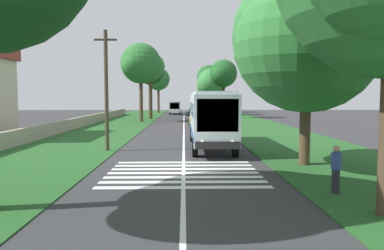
{
  "coord_description": "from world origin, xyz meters",
  "views": [
    {
      "loc": [
        -17.18,
        -0.04,
        3.42
      ],
      "look_at": [
        6.88,
        -0.54,
        1.6
      ],
      "focal_mm": 34.96,
      "sensor_mm": 36.0,
      "label": 1
    }
  ],
  "objects_px": {
    "trailing_minibus_0": "(175,106)",
    "roadside_tree_left_1": "(149,68)",
    "roadside_tree_left_2": "(140,64)",
    "roadside_tree_right_0": "(302,42)",
    "trailing_car_1": "(196,115)",
    "roadside_tree_left_3": "(150,72)",
    "roadside_tree_left_0": "(158,80)",
    "trailing_car_0": "(196,119)",
    "roadside_tree_right_4": "(211,84)",
    "roadside_tree_right_3": "(208,78)",
    "roadside_tree_right_2": "(223,74)",
    "utility_pole": "(106,89)",
    "pedestrian": "(336,169)",
    "coach_bus": "(210,116)",
    "trailing_car_2": "(193,112)"
  },
  "relations": [
    {
      "from": "trailing_car_2",
      "to": "roadside_tree_left_0",
      "type": "height_order",
      "value": "roadside_tree_left_0"
    },
    {
      "from": "trailing_minibus_0",
      "to": "pedestrian",
      "type": "height_order",
      "value": "trailing_minibus_0"
    },
    {
      "from": "trailing_minibus_0",
      "to": "roadside_tree_left_0",
      "type": "xyz_separation_m",
      "value": [
        5.19,
        3.76,
        5.45
      ]
    },
    {
      "from": "roadside_tree_right_4",
      "to": "trailing_car_1",
      "type": "bearing_deg",
      "value": 167.39
    },
    {
      "from": "trailing_minibus_0",
      "to": "roadside_tree_left_1",
      "type": "height_order",
      "value": "roadside_tree_left_1"
    },
    {
      "from": "roadside_tree_right_0",
      "to": "roadside_tree_left_3",
      "type": "bearing_deg",
      "value": 13.51
    },
    {
      "from": "trailing_car_1",
      "to": "roadside_tree_left_3",
      "type": "relative_size",
      "value": 0.41
    },
    {
      "from": "pedestrian",
      "to": "roadside_tree_right_3",
      "type": "bearing_deg",
      "value": 0.09
    },
    {
      "from": "trailing_car_0",
      "to": "roadside_tree_right_3",
      "type": "distance_m",
      "value": 35.91
    },
    {
      "from": "roadside_tree_right_2",
      "to": "utility_pole",
      "type": "xyz_separation_m",
      "value": [
        -36.7,
        11.07,
        -3.07
      ]
    },
    {
      "from": "trailing_car_0",
      "to": "roadside_tree_left_1",
      "type": "relative_size",
      "value": 0.42
    },
    {
      "from": "roadside_tree_left_2",
      "to": "pedestrian",
      "type": "height_order",
      "value": "roadside_tree_left_2"
    },
    {
      "from": "coach_bus",
      "to": "roadside_tree_left_2",
      "type": "bearing_deg",
      "value": 16.56
    },
    {
      "from": "roadside_tree_right_3",
      "to": "roadside_tree_right_4",
      "type": "xyz_separation_m",
      "value": [
        -11.11,
        0.25,
        -1.7
      ]
    },
    {
      "from": "roadside_tree_left_2",
      "to": "roadside_tree_right_0",
      "type": "relative_size",
      "value": 1.07
    },
    {
      "from": "trailing_car_2",
      "to": "roadside_tree_left_2",
      "type": "distance_m",
      "value": 17.84
    },
    {
      "from": "roadside_tree_right_4",
      "to": "pedestrian",
      "type": "xyz_separation_m",
      "value": [
        -57.04,
        -0.37,
        -4.85
      ]
    },
    {
      "from": "trailing_minibus_0",
      "to": "trailing_car_0",
      "type": "bearing_deg",
      "value": -173.29
    },
    {
      "from": "coach_bus",
      "to": "roadside_tree_left_2",
      "type": "height_order",
      "value": "roadside_tree_left_2"
    },
    {
      "from": "roadside_tree_right_3",
      "to": "trailing_car_0",
      "type": "bearing_deg",
      "value": 173.94
    },
    {
      "from": "trailing_minibus_0",
      "to": "pedestrian",
      "type": "relative_size",
      "value": 3.55
    },
    {
      "from": "roadside_tree_left_0",
      "to": "roadside_tree_right_0",
      "type": "xyz_separation_m",
      "value": [
        -61.1,
        -11.35,
        -0.91
      ]
    },
    {
      "from": "coach_bus",
      "to": "trailing_car_2",
      "type": "relative_size",
      "value": 2.6
    },
    {
      "from": "coach_bus",
      "to": "roadside_tree_left_3",
      "type": "bearing_deg",
      "value": 10.54
    },
    {
      "from": "roadside_tree_left_1",
      "to": "roadside_tree_right_0",
      "type": "height_order",
      "value": "roadside_tree_left_1"
    },
    {
      "from": "roadside_tree_left_0",
      "to": "utility_pole",
      "type": "xyz_separation_m",
      "value": [
        -55.83,
        -0.74,
        -3.06
      ]
    },
    {
      "from": "roadside_tree_left_0",
      "to": "roadside_tree_left_3",
      "type": "bearing_deg",
      "value": 176.6
    },
    {
      "from": "trailing_car_2",
      "to": "utility_pole",
      "type": "distance_m",
      "value": 42.71
    },
    {
      "from": "trailing_car_1",
      "to": "roadside_tree_left_3",
      "type": "xyz_separation_m",
      "value": [
        12.42,
        8.08,
        7.24
      ]
    },
    {
      "from": "roadside_tree_right_2",
      "to": "roadside_tree_right_4",
      "type": "bearing_deg",
      "value": 7.41
    },
    {
      "from": "coach_bus",
      "to": "roadside_tree_left_2",
      "type": "relative_size",
      "value": 1.05
    },
    {
      "from": "trailing_car_1",
      "to": "roadside_tree_right_0",
      "type": "bearing_deg",
      "value": -174.02
    },
    {
      "from": "roadside_tree_left_1",
      "to": "roadside_tree_right_2",
      "type": "relative_size",
      "value": 1.09
    },
    {
      "from": "roadside_tree_left_3",
      "to": "roadside_tree_right_4",
      "type": "xyz_separation_m",
      "value": [
        1.6,
        -11.22,
        -2.16
      ]
    },
    {
      "from": "trailing_minibus_0",
      "to": "utility_pole",
      "type": "height_order",
      "value": "utility_pole"
    },
    {
      "from": "roadside_tree_left_1",
      "to": "roadside_tree_right_3",
      "type": "xyz_separation_m",
      "value": [
        23.42,
        -10.56,
        -0.33
      ]
    },
    {
      "from": "trailing_car_0",
      "to": "roadside_tree_right_0",
      "type": "distance_m",
      "value": 28.47
    },
    {
      "from": "coach_bus",
      "to": "roadside_tree_right_4",
      "type": "xyz_separation_m",
      "value": [
        44.77,
        -3.19,
        3.61
      ]
    },
    {
      "from": "roadside_tree_left_0",
      "to": "trailing_car_0",
      "type": "bearing_deg",
      "value": -168.04
    },
    {
      "from": "roadside_tree_left_0",
      "to": "roadside_tree_right_0",
      "type": "bearing_deg",
      "value": -169.48
    },
    {
      "from": "roadside_tree_right_0",
      "to": "roadside_tree_right_4",
      "type": "distance_m",
      "value": 51.59
    },
    {
      "from": "roadside_tree_left_1",
      "to": "roadside_tree_left_2",
      "type": "distance_m",
      "value": 6.46
    },
    {
      "from": "roadside_tree_left_0",
      "to": "roadside_tree_right_4",
      "type": "xyz_separation_m",
      "value": [
        -9.52,
        -10.56,
        -1.24
      ]
    },
    {
      "from": "trailing_car_0",
      "to": "roadside_tree_right_2",
      "type": "height_order",
      "value": "roadside_tree_right_2"
    },
    {
      "from": "trailing_minibus_0",
      "to": "roadside_tree_left_0",
      "type": "relative_size",
      "value": 0.63
    },
    {
      "from": "roadside_tree_right_0",
      "to": "roadside_tree_right_3",
      "type": "relative_size",
      "value": 0.98
    },
    {
      "from": "roadside_tree_left_1",
      "to": "roadside_tree_right_3",
      "type": "bearing_deg",
      "value": -24.28
    },
    {
      "from": "trailing_car_1",
      "to": "roadside_tree_left_1",
      "type": "relative_size",
      "value": 0.42
    },
    {
      "from": "roadside_tree_right_2",
      "to": "utility_pole",
      "type": "distance_m",
      "value": 38.46
    },
    {
      "from": "coach_bus",
      "to": "roadside_tree_right_4",
      "type": "relative_size",
      "value": 1.29
    }
  ]
}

